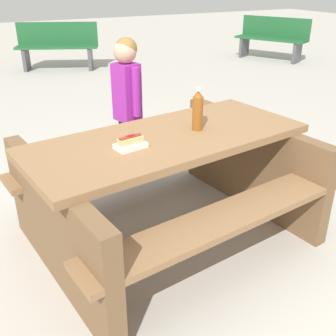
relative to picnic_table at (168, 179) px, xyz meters
name	(u,v)px	position (x,y,z in m)	size (l,w,h in m)	color
ground_plane	(168,235)	(0.00, 0.00, -0.44)	(30.00, 30.00, 0.00)	#B7B2A8
picnic_table	(168,179)	(0.00, 0.00, 0.00)	(1.97, 1.63, 0.75)	olive
soda_bottle	(198,111)	(-0.22, -0.01, 0.43)	(0.07, 0.07, 0.28)	brown
hotdog_tray	(131,143)	(0.29, 0.08, 0.34)	(0.20, 0.14, 0.08)	white
child_in_coat	(127,93)	(-0.11, -0.95, 0.34)	(0.22, 0.29, 1.23)	#262633
park_bench_near	(58,45)	(-0.71, -5.87, 0.00)	(1.54, 0.96, 0.85)	#1E592D
park_bench_mid	(272,38)	(-4.96, -4.78, 0.00)	(1.01, 1.53, 0.85)	#1E592D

